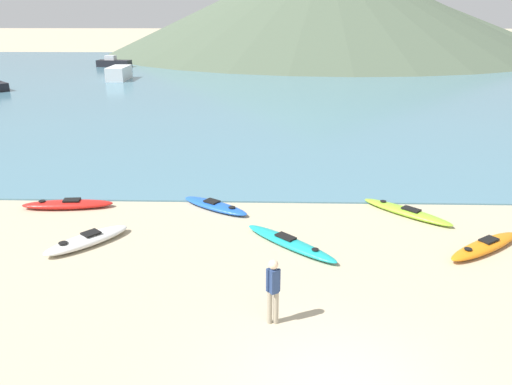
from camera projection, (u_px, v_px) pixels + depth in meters
name	position (u px, v px, depth m)	size (l,w,h in m)	color
bay_water	(283.00, 80.00, 51.44)	(160.00, 70.00, 0.06)	teal
far_hill_left	(324.00, 2.00, 84.18)	(72.30, 72.30, 16.26)	#4C5B47
far_hill_midleft	(437.00, 25.00, 96.57)	(42.38, 42.38, 8.10)	#4C5B47
kayak_on_sand_0	(406.00, 212.00, 17.51)	(2.90, 2.85, 0.29)	#8CCC2D
kayak_on_sand_1	(87.00, 240.00, 15.28)	(2.42, 2.60, 0.36)	white
kayak_on_sand_2	(290.00, 243.00, 15.16)	(2.97, 2.93, 0.30)	teal
kayak_on_sand_3	(68.00, 204.00, 18.10)	(3.28, 0.99, 0.34)	red
kayak_on_sand_4	(215.00, 206.00, 18.04)	(2.76, 2.23, 0.29)	blue
kayak_on_sand_5	(485.00, 246.00, 14.91)	(2.95, 2.40, 0.34)	orange
person_near_foreground	(273.00, 288.00, 11.18)	(0.33, 0.29, 1.62)	gray
moored_boat_1	(114.00, 63.00, 62.82)	(4.36, 2.14, 1.40)	black
moored_boat_2	(267.00, 63.00, 61.77)	(4.64, 4.70, 1.48)	black
moored_boat_4	(119.00, 73.00, 51.02)	(1.84, 4.03, 1.33)	white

